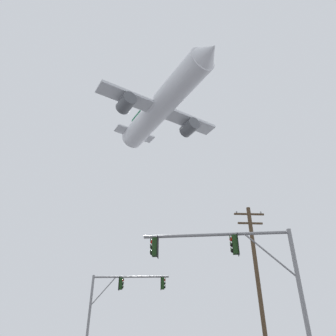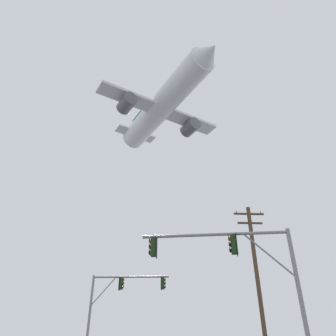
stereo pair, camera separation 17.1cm
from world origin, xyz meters
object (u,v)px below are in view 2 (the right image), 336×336
signal_pole_near (239,263)px  utility_pole (257,277)px  airplane (162,106)px  signal_pole_far (118,297)px

signal_pole_near → utility_pole: (2.93, 6.58, 0.64)m
airplane → utility_pole: bearing=-73.9°
signal_pole_far → airplane: (3.80, 14.34, 32.33)m
signal_pole_near → airplane: size_ratio=0.26×
airplane → signal_pole_near: bearing=-83.8°
airplane → signal_pole_far: bearing=-104.8°
signal_pole_far → utility_pole: utility_pole is taller
signal_pole_far → airplane: size_ratio=0.25×
utility_pole → signal_pole_near: bearing=-114.0°
signal_pole_far → utility_pole: bearing=-31.4°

